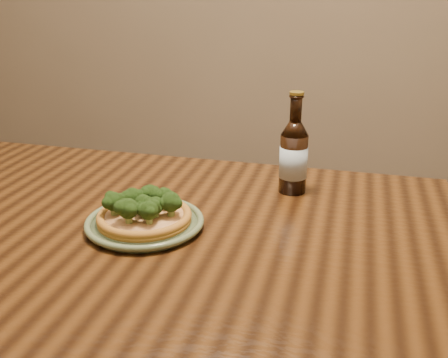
% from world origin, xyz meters
% --- Properties ---
extents(table, '(1.60, 0.90, 0.75)m').
position_xyz_m(table, '(0.00, 0.10, 0.66)').
color(table, '#3F230D').
rests_on(table, ground).
extents(plate, '(0.25, 0.25, 0.02)m').
position_xyz_m(plate, '(0.15, 0.10, 0.76)').
color(plate, '#5D6D4B').
rests_on(plate, table).
extents(pizza, '(0.20, 0.20, 0.07)m').
position_xyz_m(pizza, '(0.15, 0.10, 0.78)').
color(pizza, '#AA7126').
rests_on(pizza, plate).
extents(beer_bottle, '(0.07, 0.07, 0.25)m').
position_xyz_m(beer_bottle, '(0.42, 0.37, 0.84)').
color(beer_bottle, black).
rests_on(beer_bottle, table).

